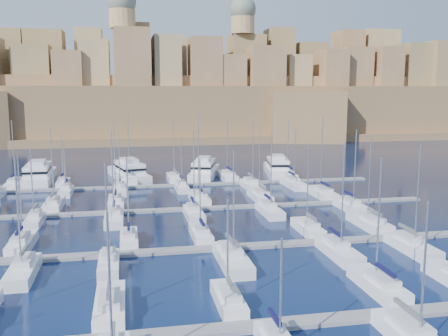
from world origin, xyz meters
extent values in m
plane|color=#061133|center=(0.00, 0.00, 0.00)|extent=(600.00, 600.00, 0.00)
cube|color=slate|center=(0.00, -34.00, 0.20)|extent=(84.00, 2.00, 0.40)
cube|color=slate|center=(0.00, -12.00, 0.20)|extent=(84.00, 2.00, 0.40)
cube|color=slate|center=(0.00, 10.00, 0.20)|extent=(84.00, 2.00, 0.40)
cube|color=slate|center=(0.00, 32.00, 0.20)|extent=(84.00, 2.00, 0.40)
cube|color=white|center=(-13.48, -28.41, 0.53)|extent=(2.76, 9.19, 1.66)
cube|color=silver|center=(-13.48, -29.33, 1.71)|extent=(1.93, 4.13, 0.70)
cylinder|color=#9EA0A8|center=(-13.48, -27.95, 7.66)|extent=(0.18, 0.18, 12.60)
cube|color=#595B60|center=(-13.48, -29.78, 2.76)|extent=(0.35, 3.67, 0.35)
cube|color=white|center=(-2.40, -29.11, 0.49)|extent=(2.33, 7.77, 1.59)
cube|color=silver|center=(-2.40, -29.89, 1.64)|extent=(1.63, 3.50, 0.70)
cylinder|color=#9EA0A8|center=(-2.40, -28.72, 5.86)|extent=(0.18, 0.18, 9.15)
cube|color=#595B60|center=(-2.40, -30.28, 2.69)|extent=(0.35, 3.11, 0.35)
cube|color=white|center=(13.44, -28.42, 0.53)|extent=(2.75, 9.15, 1.66)
cube|color=silver|center=(13.44, -29.34, 1.71)|extent=(1.92, 4.12, 0.70)
cylinder|color=#9EA0A8|center=(13.44, -27.97, 7.61)|extent=(0.18, 0.18, 12.51)
cube|color=#0D0F3B|center=(13.44, -29.80, 2.76)|extent=(0.35, 3.66, 0.35)
cylinder|color=#9EA0A8|center=(-12.94, -39.53, 6.82)|extent=(0.18, 0.18, 11.01)
cube|color=#595B60|center=(-12.94, -37.88, 2.71)|extent=(0.35, 3.29, 0.35)
cube|color=silver|center=(-0.36, -37.89, 1.61)|extent=(1.52, 3.25, 0.70)
cylinder|color=#9EA0A8|center=(-0.36, -38.98, 5.43)|extent=(0.18, 0.18, 8.33)
cube|color=#0D0F3B|center=(-0.36, -37.53, 2.66)|extent=(0.35, 2.89, 0.35)
cube|color=silver|center=(10.71, -38.83, 1.73)|extent=(2.01, 4.31, 0.70)
cylinder|color=#9EA0A8|center=(10.71, -40.27, 6.82)|extent=(0.18, 0.18, 10.88)
cube|color=#595B60|center=(10.71, -38.35, 2.78)|extent=(0.35, 3.83, 0.35)
cube|color=white|center=(-25.38, -6.52, 0.52)|extent=(2.69, 8.97, 1.65)
cube|color=silver|center=(-25.38, -7.41, 1.70)|extent=(1.88, 4.04, 0.70)
cylinder|color=#9EA0A8|center=(-25.38, -6.07, 6.79)|extent=(0.18, 0.18, 10.89)
cube|color=#0D0F3B|center=(-25.38, -7.86, 2.75)|extent=(0.35, 3.59, 0.35)
cube|color=white|center=(-11.63, -7.13, 0.49)|extent=(2.32, 7.73, 1.59)
cube|color=silver|center=(-11.63, -7.91, 1.64)|extent=(1.62, 3.48, 0.70)
cylinder|color=#9EA0A8|center=(-11.63, -6.75, 6.52)|extent=(0.18, 0.18, 10.47)
cube|color=#0D0F3B|center=(-11.63, -8.29, 2.69)|extent=(0.35, 3.09, 0.35)
cube|color=white|center=(-1.80, -6.96, 0.50)|extent=(2.42, 8.08, 1.60)
cube|color=silver|center=(-1.80, -7.77, 1.65)|extent=(1.70, 3.63, 0.70)
cylinder|color=#9EA0A8|center=(-1.80, -6.56, 6.28)|extent=(0.18, 0.18, 9.96)
cube|color=#0D0F3B|center=(-1.80, -8.17, 2.70)|extent=(0.35, 3.23, 0.35)
cube|color=white|center=(13.89, -6.83, 0.51)|extent=(2.50, 8.35, 1.62)
cube|color=silver|center=(13.89, -7.66, 1.67)|extent=(1.75, 3.76, 0.70)
cylinder|color=#9EA0A8|center=(13.89, -6.41, 6.97)|extent=(0.18, 0.18, 11.30)
cube|color=#595B60|center=(13.89, -8.08, 2.72)|extent=(0.35, 3.34, 0.35)
cube|color=white|center=(23.95, -5.99, 0.55)|extent=(3.01, 10.02, 1.70)
cube|color=silver|center=(23.95, -6.99, 1.75)|extent=(2.11, 4.51, 0.70)
cylinder|color=#9EA0A8|center=(23.95, -5.49, 7.77)|extent=(0.18, 0.18, 12.73)
cube|color=#595B60|center=(23.95, -7.49, 2.80)|extent=(0.35, 4.01, 0.35)
cube|color=white|center=(-23.22, -17.50, 0.52)|extent=(2.70, 8.99, 1.65)
cube|color=silver|center=(-23.22, -16.60, 1.70)|extent=(1.89, 4.05, 0.70)
cylinder|color=#9EA0A8|center=(-23.22, -17.95, 7.39)|extent=(0.18, 0.18, 12.08)
cube|color=#595B60|center=(-23.22, -16.15, 2.75)|extent=(0.35, 3.60, 0.35)
cube|color=white|center=(-13.97, -16.87, 0.49)|extent=(2.32, 7.75, 1.59)
cube|color=silver|center=(-13.97, -16.10, 1.64)|extent=(1.63, 3.49, 0.70)
cylinder|color=#9EA0A8|center=(-13.97, -17.26, 6.84)|extent=(0.18, 0.18, 11.11)
cube|color=#595B60|center=(-13.97, -15.71, 2.69)|extent=(0.35, 3.10, 0.35)
cube|color=white|center=(0.33, -18.14, 0.56)|extent=(3.08, 10.28, 1.71)
cube|color=silver|center=(0.33, -17.11, 1.76)|extent=(2.16, 4.62, 0.70)
cylinder|color=#9EA0A8|center=(0.33, -18.65, 7.63)|extent=(0.18, 0.18, 12.44)
cube|color=#595B60|center=(0.33, -16.60, 2.81)|extent=(0.35, 4.11, 0.35)
cube|color=white|center=(13.97, -17.64, 0.53)|extent=(2.78, 9.27, 1.66)
cube|color=silver|center=(13.97, -16.71, 1.71)|extent=(1.95, 4.17, 0.70)
cylinder|color=#9EA0A8|center=(13.97, -18.10, 7.85)|extent=(0.18, 0.18, 12.97)
cube|color=#0D0F3B|center=(13.97, -16.25, 2.76)|extent=(0.35, 3.71, 0.35)
cube|color=white|center=(23.91, -17.76, 0.54)|extent=(2.86, 9.52, 1.68)
cube|color=silver|center=(23.91, -16.81, 1.73)|extent=(2.00, 4.29, 0.70)
cylinder|color=#9EA0A8|center=(23.91, -18.24, 7.64)|extent=(0.18, 0.18, 12.52)
cube|color=#595B60|center=(23.91, -16.33, 2.78)|extent=(0.35, 3.81, 0.35)
cube|color=white|center=(-24.40, 15.74, 0.54)|extent=(2.84, 9.48, 1.67)
cube|color=silver|center=(-24.40, 14.79, 1.72)|extent=(1.99, 4.26, 0.70)
cylinder|color=#9EA0A8|center=(-24.40, 16.21, 7.82)|extent=(0.18, 0.18, 12.88)
cube|color=#595B60|center=(-24.40, 14.32, 2.77)|extent=(0.35, 3.79, 0.35)
cube|color=white|center=(-13.75, 15.61, 0.53)|extent=(2.77, 9.22, 1.66)
cube|color=silver|center=(-13.75, 14.69, 1.71)|extent=(1.94, 4.15, 0.70)
cylinder|color=#9EA0A8|center=(-13.75, 16.07, 8.39)|extent=(0.18, 0.18, 14.05)
cube|color=#0D0F3B|center=(-13.75, 14.23, 2.76)|extent=(0.35, 3.69, 0.35)
cube|color=white|center=(1.27, 15.99, 0.55)|extent=(2.99, 9.98, 1.70)
cube|color=silver|center=(1.27, 14.99, 1.75)|extent=(2.10, 4.49, 0.70)
cylinder|color=#9EA0A8|center=(1.27, 16.49, 8.67)|extent=(0.18, 0.18, 14.55)
cube|color=#0D0F3B|center=(1.27, 14.49, 2.80)|extent=(0.35, 3.99, 0.35)
cube|color=white|center=(12.81, 15.86, 0.54)|extent=(2.91, 9.72, 1.69)
cube|color=silver|center=(12.81, 14.89, 1.74)|extent=(2.04, 4.37, 0.70)
cylinder|color=#9EA0A8|center=(12.81, 16.34, 7.54)|extent=(0.18, 0.18, 12.30)
cube|color=#595B60|center=(12.81, 14.40, 2.79)|extent=(0.35, 3.89, 0.35)
cube|color=white|center=(25.27, 16.02, 0.55)|extent=(3.01, 10.04, 1.70)
cube|color=silver|center=(25.27, 15.01, 1.75)|extent=(2.11, 4.52, 0.70)
cylinder|color=#9EA0A8|center=(25.27, 16.52, 8.40)|extent=(0.18, 0.18, 13.99)
cube|color=#0D0F3B|center=(25.27, 14.51, 2.80)|extent=(0.35, 4.01, 0.35)
cube|color=white|center=(-25.79, 5.22, 0.49)|extent=(2.27, 7.56, 1.58)
cube|color=silver|center=(-25.79, 5.98, 1.63)|extent=(1.59, 3.40, 0.70)
cylinder|color=#9EA0A8|center=(-25.79, 4.84, 6.60)|extent=(0.18, 0.18, 10.65)
cube|color=#595B60|center=(-25.79, 6.35, 2.68)|extent=(0.35, 3.02, 0.35)
cube|color=white|center=(-13.84, 4.26, 0.54)|extent=(2.84, 9.48, 1.67)
cube|color=silver|center=(-13.84, 5.21, 1.72)|extent=(1.99, 4.27, 0.70)
cylinder|color=#9EA0A8|center=(-13.84, 3.79, 7.92)|extent=(0.18, 0.18, 13.09)
cube|color=#0D0F3B|center=(-13.84, 5.68, 2.77)|extent=(0.35, 3.79, 0.35)
cube|color=white|center=(-1.23, 4.59, 0.52)|extent=(2.65, 8.82, 1.64)
cube|color=silver|center=(-1.23, 5.47, 1.69)|extent=(1.85, 3.97, 0.70)
cylinder|color=#9EA0A8|center=(-1.23, 4.15, 7.82)|extent=(0.18, 0.18, 12.95)
cube|color=#0D0F3B|center=(-1.23, 5.91, 2.74)|extent=(0.35, 3.53, 0.35)
cube|color=white|center=(11.47, 4.46, 0.53)|extent=(2.73, 9.09, 1.65)
cube|color=silver|center=(11.47, 5.37, 1.70)|extent=(1.91, 4.09, 0.70)
cylinder|color=#9EA0A8|center=(11.47, 4.00, 7.88)|extent=(0.18, 0.18, 13.05)
cube|color=#0D0F3B|center=(11.47, 5.82, 2.75)|extent=(0.35, 3.63, 0.35)
cube|color=white|center=(25.98, 4.10, 0.54)|extent=(2.94, 9.80, 1.69)
cube|color=silver|center=(25.98, 5.08, 1.74)|extent=(2.06, 4.41, 0.70)
cylinder|color=#9EA0A8|center=(25.98, 3.61, 7.71)|extent=(0.18, 0.18, 12.64)
cube|color=#0D0F3B|center=(25.98, 5.57, 2.79)|extent=(0.35, 3.92, 0.35)
cube|color=white|center=(-35.25, 37.66, 0.53)|extent=(2.80, 9.32, 1.67)
cube|color=silver|center=(-35.25, 36.73, 1.72)|extent=(1.96, 4.19, 0.70)
cylinder|color=#9EA0A8|center=(-35.25, 38.13, 7.78)|extent=(0.18, 0.18, 12.82)
cube|color=#0D0F3B|center=(-35.25, 36.26, 2.77)|extent=(0.35, 3.73, 0.35)
cube|color=white|center=(-25.32, 36.81, 0.49)|extent=(2.29, 7.62, 1.58)
cube|color=silver|center=(-25.32, 36.05, 1.63)|extent=(1.60, 3.43, 0.70)
cylinder|color=#9EA0A8|center=(-25.32, 37.19, 6.29)|extent=(0.18, 0.18, 10.02)
cube|color=#0D0F3B|center=(-25.32, 35.67, 2.68)|extent=(0.35, 3.05, 0.35)
cube|color=white|center=(-11.21, 38.34, 0.57)|extent=(3.21, 10.68, 1.73)
cube|color=silver|center=(-11.21, 37.27, 1.78)|extent=(2.24, 4.81, 0.70)
cylinder|color=#9EA0A8|center=(-11.21, 38.88, 9.53)|extent=(0.18, 0.18, 16.20)
cube|color=#0D0F3B|center=(-11.21, 36.74, 2.83)|extent=(0.35, 4.27, 0.35)
cube|color=white|center=(-1.26, 37.80, 0.54)|extent=(2.88, 9.59, 1.68)
cube|color=silver|center=(-1.26, 36.84, 1.73)|extent=(2.01, 4.32, 0.70)
cylinder|color=#9EA0A8|center=(-1.26, 38.28, 7.55)|extent=(0.18, 0.18, 12.34)
cube|color=#595B60|center=(-1.26, 36.36, 2.78)|extent=(0.35, 3.84, 0.35)
cube|color=white|center=(11.14, 38.32, 0.57)|extent=(3.19, 10.63, 1.73)
cube|color=silver|center=(11.14, 37.25, 1.78)|extent=(2.23, 4.78, 0.70)
cylinder|color=#9EA0A8|center=(11.14, 38.85, 7.76)|extent=(0.18, 0.18, 12.66)
cube|color=#0D0F3B|center=(11.14, 36.72, 2.83)|extent=(0.35, 4.25, 0.35)
cube|color=white|center=(25.38, 37.03, 0.50)|extent=(2.42, 8.07, 1.60)
cube|color=silver|center=(25.38, 36.23, 1.65)|extent=(1.69, 3.63, 0.70)
cylinder|color=#9EA0A8|center=(25.38, 37.44, 7.48)|extent=(0.18, 0.18, 12.35)
cube|color=#0D0F3B|center=(25.38, 35.82, 2.70)|extent=(0.35, 3.23, 0.35)
cube|color=white|center=(-23.62, 27.21, 0.49)|extent=(2.27, 7.58, 1.58)
cube|color=silver|center=(-23.62, 27.97, 1.63)|extent=(1.59, 3.41, 0.70)
cylinder|color=#9EA0A8|center=(-23.62, 26.83, 6.13)|extent=(0.18, 0.18, 9.71)
cube|color=#0D0F3B|center=(-23.62, 28.35, 2.68)|extent=(0.35, 3.03, 0.35)
cube|color=white|center=(-13.16, 26.82, 0.51)|extent=(2.51, 8.37, 1.62)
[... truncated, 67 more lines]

